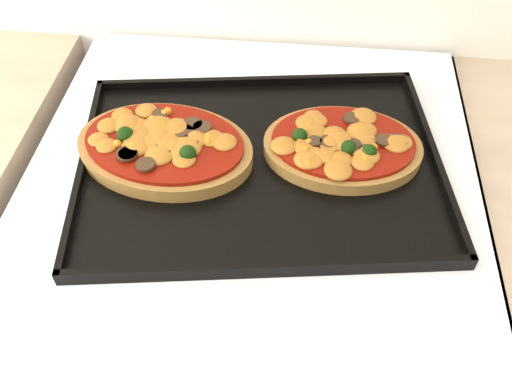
% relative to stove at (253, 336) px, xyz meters
% --- Properties ---
extents(stove, '(0.60, 0.60, 0.91)m').
position_rel_stove_xyz_m(stove, '(0.00, 0.00, 0.00)').
color(stove, silver).
rests_on(stove, floor).
extents(baking_tray, '(0.51, 0.41, 0.02)m').
position_rel_stove_xyz_m(baking_tray, '(0.01, 0.00, 0.47)').
color(baking_tray, black).
rests_on(baking_tray, stove).
extents(pizza_left, '(0.25, 0.19, 0.03)m').
position_rel_stove_xyz_m(pizza_left, '(-0.11, 0.00, 0.48)').
color(pizza_left, olive).
rests_on(pizza_left, baking_tray).
extents(pizza_right, '(0.21, 0.15, 0.03)m').
position_rel_stove_xyz_m(pizza_right, '(0.12, 0.03, 0.48)').
color(pizza_right, olive).
rests_on(pizza_right, baking_tray).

